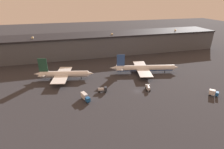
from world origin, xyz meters
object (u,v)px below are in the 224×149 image
(airplane_0, at_px, (64,74))
(service_vehicle_3, at_px, (103,89))
(service_vehicle_1, at_px, (213,93))
(service_vehicle_2, at_px, (85,97))
(airplane_1, at_px, (144,68))
(service_vehicle_0, at_px, (148,87))

(airplane_0, distance_m, service_vehicle_3, 30.72)
(airplane_0, distance_m, service_vehicle_1, 87.99)
(service_vehicle_3, bearing_deg, airplane_0, 143.00)
(airplane_0, xyz_separation_m, service_vehicle_2, (10.13, -28.65, -1.52))
(airplane_0, bearing_deg, service_vehicle_1, -16.24)
(airplane_0, bearing_deg, service_vehicle_3, -35.42)
(airplane_0, relative_size, service_vehicle_2, 5.13)
(service_vehicle_2, bearing_deg, service_vehicle_1, 58.44)
(airplane_1, height_order, service_vehicle_1, airplane_1)
(airplane_1, bearing_deg, service_vehicle_2, -138.19)
(service_vehicle_0, xyz_separation_m, service_vehicle_2, (-36.04, -1.63, 0.48))
(airplane_0, distance_m, service_vehicle_0, 53.53)
(airplane_0, relative_size, service_vehicle_0, 7.52)
(service_vehicle_1, relative_size, service_vehicle_3, 0.93)
(service_vehicle_1, relative_size, service_vehicle_2, 0.65)
(service_vehicle_1, bearing_deg, service_vehicle_3, -154.99)
(service_vehicle_2, bearing_deg, service_vehicle_3, 99.30)
(service_vehicle_1, bearing_deg, airplane_0, -164.68)
(airplane_1, distance_m, service_vehicle_3, 38.97)
(airplane_0, relative_size, service_vehicle_3, 7.35)
(service_vehicle_1, bearing_deg, airplane_1, 164.46)
(airplane_1, height_order, service_vehicle_2, airplane_1)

